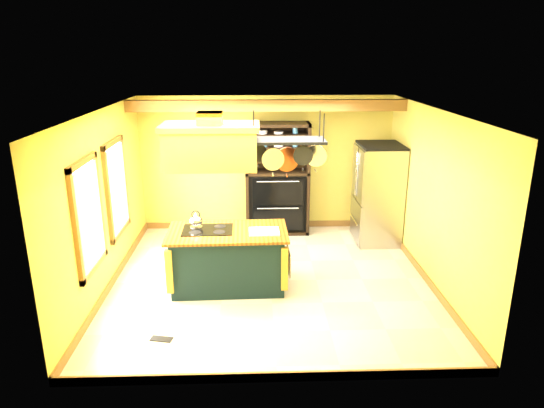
{
  "coord_description": "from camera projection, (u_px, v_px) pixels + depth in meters",
  "views": [
    {
      "loc": [
        -0.22,
        -7.03,
        3.51
      ],
      "look_at": [
        0.04,
        0.3,
        1.19
      ],
      "focal_mm": 32.0,
      "sensor_mm": 36.0,
      "label": 1
    }
  ],
  "objects": [
    {
      "name": "refrigerator",
      "position": [
        377.0,
        196.0,
        9.16
      ],
      "size": [
        0.8,
        0.94,
        1.85
      ],
      "color": "#9C9EA4",
      "rests_on": "floor"
    },
    {
      "name": "wall_front",
      "position": [
        278.0,
        272.0,
        4.98
      ],
      "size": [
        5.0,
        0.02,
        2.7
      ],
      "primitive_type": "cube",
      "color": "gold",
      "rests_on": "floor"
    },
    {
      "name": "kitchen_island",
      "position": [
        228.0,
        258.0,
        7.45
      ],
      "size": [
        1.83,
        1.05,
        1.11
      ],
      "rotation": [
        0.0,
        0.0,
        0.02
      ],
      "color": "black",
      "rests_on": "floor"
    },
    {
      "name": "window_near",
      "position": [
        89.0,
        216.0,
        6.5
      ],
      "size": [
        0.06,
        1.06,
        1.56
      ],
      "color": "brown",
      "rests_on": "wall_left"
    },
    {
      "name": "wall_back",
      "position": [
        266.0,
        164.0,
        9.74
      ],
      "size": [
        5.0,
        0.02,
        2.7
      ],
      "primitive_type": "cube",
      "color": "gold",
      "rests_on": "floor"
    },
    {
      "name": "floor",
      "position": [
        270.0,
        281.0,
        7.77
      ],
      "size": [
        5.0,
        5.0,
        0.0
      ],
      "primitive_type": "plane",
      "color": "beige",
      "rests_on": "ground"
    },
    {
      "name": "wall_left",
      "position": [
        104.0,
        202.0,
        7.28
      ],
      "size": [
        0.02,
        5.0,
        2.7
      ],
      "primitive_type": "cube",
      "color": "gold",
      "rests_on": "floor"
    },
    {
      "name": "range_hood",
      "position": [
        211.0,
        145.0,
        6.91
      ],
      "size": [
        1.39,
        0.79,
        0.8
      ],
      "color": "#CD8633",
      "rests_on": "ceiling"
    },
    {
      "name": "hutch",
      "position": [
        277.0,
        190.0,
        9.67
      ],
      "size": [
        1.25,
        0.57,
        2.21
      ],
      "color": "black",
      "rests_on": "floor"
    },
    {
      "name": "ceiling_beam",
      "position": [
        267.0,
        106.0,
        8.61
      ],
      "size": [
        5.0,
        0.15,
        0.2
      ],
      "primitive_type": "cube",
      "color": "brown",
      "rests_on": "ceiling"
    },
    {
      "name": "ceiling",
      "position": [
        270.0,
        110.0,
        6.95
      ],
      "size": [
        5.0,
        5.0,
        0.0
      ],
      "primitive_type": "plane",
      "rotation": [
        3.14,
        0.0,
        0.0
      ],
      "color": "white",
      "rests_on": "wall_back"
    },
    {
      "name": "floor_register",
      "position": [
        161.0,
        339.0,
        6.18
      ],
      "size": [
        0.3,
        0.17,
        0.01
      ],
      "primitive_type": "cube",
      "rotation": [
        0.0,
        0.0,
        -0.2
      ],
      "color": "black",
      "rests_on": "floor"
    },
    {
      "name": "wall_right",
      "position": [
        433.0,
        199.0,
        7.44
      ],
      "size": [
        0.02,
        5.0,
        2.7
      ],
      "primitive_type": "cube",
      "color": "gold",
      "rests_on": "floor"
    },
    {
      "name": "pot_rack",
      "position": [
        288.0,
        148.0,
        6.98
      ],
      "size": [
        1.16,
        0.54,
        0.89
      ],
      "color": "black",
      "rests_on": "ceiling"
    },
    {
      "name": "window_far",
      "position": [
        117.0,
        188.0,
        7.83
      ],
      "size": [
        0.06,
        1.06,
        1.56
      ],
      "color": "brown",
      "rests_on": "wall_left"
    }
  ]
}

